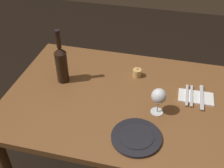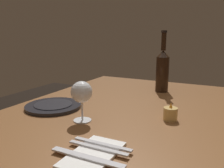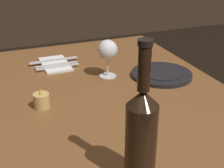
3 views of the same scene
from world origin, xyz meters
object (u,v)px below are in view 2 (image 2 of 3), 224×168
(fork_outer, at_px, (102,144))
(wine_glass_left, at_px, (82,93))
(dinner_plate, at_px, (53,106))
(folded_napkin, at_px, (93,154))
(table_knife, at_px, (87,157))
(wine_bottle, at_px, (162,69))
(fork_inner, at_px, (98,148))
(votive_candle, at_px, (170,114))

(fork_outer, bearing_deg, wine_glass_left, -131.36)
(dinner_plate, bearing_deg, folded_napkin, 53.64)
(folded_napkin, bearing_deg, table_knife, -0.00)
(wine_glass_left, distance_m, dinner_plate, 0.23)
(folded_napkin, xyz_separation_m, table_knife, (0.03, -0.00, 0.01))
(wine_glass_left, distance_m, wine_bottle, 0.59)
(wine_bottle, height_order, table_knife, wine_bottle)
(wine_bottle, distance_m, folded_napkin, 0.78)
(wine_glass_left, height_order, fork_outer, wine_glass_left)
(wine_bottle, bearing_deg, wine_glass_left, -13.78)
(folded_napkin, height_order, table_knife, table_knife)
(folded_napkin, relative_size, fork_inner, 1.06)
(wine_bottle, height_order, votive_candle, wine_bottle)
(folded_napkin, distance_m, table_knife, 0.03)
(votive_candle, bearing_deg, fork_outer, -21.78)
(wine_bottle, xyz_separation_m, folded_napkin, (0.77, 0.03, -0.12))
(wine_glass_left, relative_size, dinner_plate, 0.62)
(dinner_plate, distance_m, table_knife, 0.47)
(votive_candle, height_order, dinner_plate, votive_candle)
(table_knife, bearing_deg, dinner_plate, -129.29)
(wine_glass_left, relative_size, folded_napkin, 0.78)
(votive_candle, distance_m, fork_inner, 0.35)
(fork_inner, bearing_deg, dinner_plate, -123.74)
(wine_bottle, xyz_separation_m, fork_inner, (0.74, 0.03, -0.11))
(votive_candle, relative_size, fork_outer, 0.37)
(votive_candle, distance_m, folded_napkin, 0.37)
(wine_glass_left, distance_m, fork_outer, 0.24)
(fork_inner, height_order, table_knife, same)
(wine_glass_left, distance_m, folded_napkin, 0.28)
(fork_inner, bearing_deg, votive_candle, 159.75)
(wine_bottle, distance_m, dinner_plate, 0.62)
(wine_bottle, distance_m, table_knife, 0.81)
(votive_candle, bearing_deg, table_knife, -17.52)
(wine_bottle, bearing_deg, votive_candle, 19.23)
(wine_glass_left, bearing_deg, votive_candle, 118.40)
(table_knife, bearing_deg, fork_inner, 180.00)
(wine_glass_left, relative_size, fork_outer, 0.83)
(votive_candle, relative_size, dinner_plate, 0.28)
(votive_candle, xyz_separation_m, dinner_plate, (0.08, -0.49, -0.02))
(wine_glass_left, relative_size, votive_candle, 2.23)
(wine_glass_left, xyz_separation_m, fork_outer, (0.15, 0.17, -0.10))
(votive_candle, bearing_deg, dinner_plate, -80.51)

